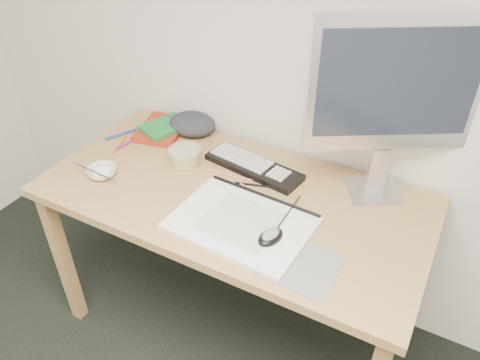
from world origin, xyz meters
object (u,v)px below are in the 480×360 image
object	(u,v)px
desk	(233,210)
rice_bowl	(102,172)
sketchpad	(242,223)
keyboard	(254,167)
monitor	(395,91)

from	to	relation	value
desk	rice_bowl	size ratio (longest dim) A/B	12.61
sketchpad	rice_bowl	world-z (taller)	rice_bowl
keyboard	monitor	distance (m)	0.60
keyboard	monitor	world-z (taller)	monitor
monitor	rice_bowl	xyz separation A→B (m)	(-0.93, -0.39, -0.38)
monitor	sketchpad	bearing A→B (deg)	-162.53
desk	monitor	xyz separation A→B (m)	(0.45, 0.25, 0.48)
monitor	rice_bowl	size ratio (longest dim) A/B	5.79
sketchpad	monitor	world-z (taller)	monitor
sketchpad	monitor	bearing A→B (deg)	51.58
desk	monitor	bearing A→B (deg)	28.92
desk	keyboard	bearing A→B (deg)	90.04
monitor	rice_bowl	bearing A→B (deg)	171.88
sketchpad	rice_bowl	distance (m)	0.59
desk	sketchpad	world-z (taller)	sketchpad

